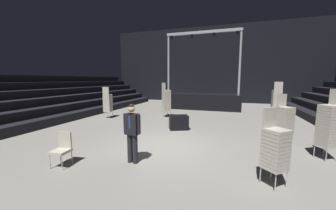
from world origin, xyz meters
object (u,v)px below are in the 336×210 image
object	(u,v)px
chair_stack_mid_left	(285,120)
chair_stack_rear_left	(275,148)
chair_stack_mid_right	(108,103)
chair_stack_mid_centre	(166,100)
chair_stack_front_left	(329,125)
stage_riser	(203,100)
man_with_tie	(132,130)
chair_stack_front_right	(276,103)
equipment_road_case	(179,122)
loose_chair_near_man	(62,147)

from	to	relation	value
chair_stack_mid_left	chair_stack_rear_left	xyz separation A→B (m)	(-0.95, -3.30, -0.04)
chair_stack_mid_right	chair_stack_rear_left	xyz separation A→B (m)	(8.35, -5.42, -0.08)
chair_stack_rear_left	chair_stack_mid_centre	bearing A→B (deg)	-97.68
chair_stack_mid_right	chair_stack_front_left	bearing A→B (deg)	-24.32
chair_stack_mid_left	chair_stack_rear_left	size ratio (longest dim) A/B	1.05
stage_riser	chair_stack_mid_left	size ratio (longest dim) A/B	3.23
man_with_tie	chair_stack_front_right	world-z (taller)	chair_stack_front_right
chair_stack_mid_centre	equipment_road_case	distance (m)	3.25
chair_stack_mid_right	chair_stack_front_right	bearing A→B (deg)	2.59
stage_riser	chair_stack_mid_right	size ratio (longest dim) A/B	3.09
chair_stack_front_right	chair_stack_rear_left	bearing A→B (deg)	-102.84
chair_stack_mid_centre	equipment_road_case	world-z (taller)	chair_stack_mid_centre
equipment_road_case	loose_chair_near_man	distance (m)	5.29
man_with_tie	chair_stack_front_right	bearing A→B (deg)	-120.37
chair_stack_front_left	equipment_road_case	world-z (taller)	chair_stack_front_left
chair_stack_front_left	loose_chair_near_man	world-z (taller)	chair_stack_front_left
chair_stack_front_right	chair_stack_front_left	bearing A→B (deg)	-86.29
stage_riser	chair_stack_mid_centre	world-z (taller)	stage_riser
stage_riser	chair_stack_mid_centre	distance (m)	5.05
man_with_tie	chair_stack_rear_left	bearing A→B (deg)	-175.35
chair_stack_front_right	chair_stack_mid_left	size ratio (longest dim) A/B	1.23
chair_stack_front_right	chair_stack_mid_left	bearing A→B (deg)	-98.25
man_with_tie	chair_stack_mid_right	world-z (taller)	chair_stack_mid_right
chair_stack_front_left	chair_stack_rear_left	world-z (taller)	chair_stack_front_left
chair_stack_mid_left	stage_riser	bearing A→B (deg)	-100.10
chair_stack_rear_left	equipment_road_case	distance (m)	5.36
chair_stack_mid_centre	equipment_road_case	xyz separation A→B (m)	(1.58, -2.74, -0.77)
chair_stack_rear_left	loose_chair_near_man	size ratio (longest dim) A/B	1.90
chair_stack_rear_left	chair_stack_front_right	bearing A→B (deg)	-144.53
chair_stack_front_left	chair_stack_mid_right	xyz separation A→B (m)	(-10.18, 3.25, -0.08)
chair_stack_mid_right	chair_stack_rear_left	bearing A→B (deg)	-39.61
stage_riser	chair_stack_rear_left	xyz separation A→B (m)	(3.22, -11.60, 0.18)
chair_stack_front_left	chair_stack_front_right	distance (m)	4.85
chair_stack_front_left	chair_stack_mid_centre	xyz separation A→B (m)	(-6.78, 4.70, 0.04)
chair_stack_mid_centre	loose_chair_near_man	bearing A→B (deg)	-50.99
stage_riser	loose_chair_near_man	xyz separation A→B (m)	(-2.20, -12.33, -0.18)
chair_stack_mid_right	loose_chair_near_man	world-z (taller)	chair_stack_mid_right
chair_stack_mid_left	chair_stack_mid_centre	xyz separation A→B (m)	(-5.90, 3.57, 0.17)
chair_stack_mid_left	chair_stack_mid_right	size ratio (longest dim) A/B	0.96
chair_stack_mid_left	chair_stack_rear_left	distance (m)	3.44
loose_chair_near_man	chair_stack_mid_right	bearing A→B (deg)	-71.12
stage_riser	equipment_road_case	world-z (taller)	stage_riser
chair_stack_front_right	loose_chair_near_man	world-z (taller)	chair_stack_front_right
chair_stack_mid_right	equipment_road_case	distance (m)	5.18
chair_stack_front_right	equipment_road_case	distance (m)	5.59
man_with_tie	loose_chair_near_man	bearing A→B (deg)	29.50
loose_chair_near_man	man_with_tie	bearing A→B (deg)	-162.55
chair_stack_front_left	chair_stack_front_right	world-z (taller)	chair_stack_front_right
man_with_tie	chair_stack_mid_centre	xyz separation A→B (m)	(-1.30, 6.82, 0.13)
equipment_road_case	chair_stack_mid_centre	bearing A→B (deg)	120.02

